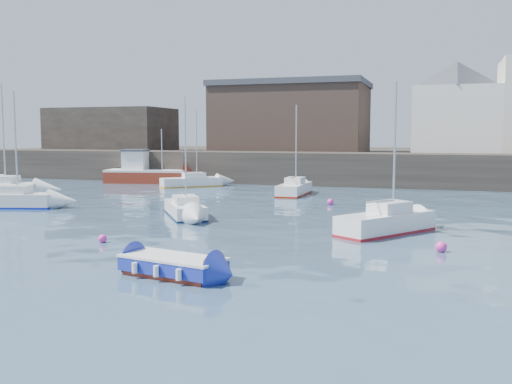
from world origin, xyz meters
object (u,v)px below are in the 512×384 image
(fishing_boat, at_px, (145,172))
(sailboat_c, at_px, (386,222))
(buoy_mid, at_px, (441,252))
(sailboat_a, at_px, (10,200))
(blue_dinghy, at_px, (173,265))
(buoy_far, at_px, (330,205))
(sailboat_h, at_px, (192,182))
(buoy_near, at_px, (103,242))
(sailboat_b, at_px, (185,209))
(sailboat_f, at_px, (294,188))

(fishing_boat, bearing_deg, sailboat_c, -41.30)
(buoy_mid, bearing_deg, sailboat_a, 167.16)
(blue_dinghy, distance_m, buoy_far, 20.97)
(sailboat_h, height_order, buoy_far, sailboat_h)
(sailboat_h, relative_size, buoy_near, 18.83)
(sailboat_a, height_order, sailboat_b, sailboat_a)
(sailboat_a, distance_m, sailboat_h, 18.02)
(sailboat_b, bearing_deg, blue_dinghy, -66.54)
(buoy_near, relative_size, buoy_mid, 0.83)
(sailboat_a, xyz_separation_m, sailboat_f, (15.46, 13.38, -0.03))
(buoy_near, xyz_separation_m, buoy_far, (6.96, 16.46, 0.00))
(fishing_boat, xyz_separation_m, sailboat_b, (13.58, -19.85, -0.57))
(buoy_mid, bearing_deg, sailboat_h, 132.66)
(sailboat_b, xyz_separation_m, buoy_mid, (14.05, -5.95, -0.44))
(sailboat_b, xyz_separation_m, buoy_far, (6.95, 8.07, -0.44))
(sailboat_f, bearing_deg, blue_dinghy, -84.60)
(blue_dinghy, relative_size, sailboat_a, 0.51)
(buoy_far, bearing_deg, sailboat_b, -130.74)
(sailboat_c, distance_m, sailboat_h, 27.35)
(sailboat_b, bearing_deg, sailboat_f, 77.06)
(blue_dinghy, distance_m, sailboat_b, 14.02)
(buoy_far, bearing_deg, blue_dinghy, -93.75)
(fishing_boat, xyz_separation_m, buoy_near, (13.57, -28.25, -1.01))
(buoy_near, bearing_deg, sailboat_f, 81.93)
(sailboat_b, distance_m, buoy_near, 8.41)
(blue_dinghy, relative_size, sailboat_f, 0.55)
(blue_dinghy, bearing_deg, buoy_near, 141.39)
(buoy_mid, distance_m, buoy_far, 15.71)
(buoy_mid, xyz_separation_m, buoy_far, (-7.10, 14.01, 0.00))
(buoy_near, height_order, buoy_mid, buoy_mid)
(sailboat_a, distance_m, buoy_near, 14.99)
(sailboat_a, bearing_deg, blue_dinghy, -35.78)
(sailboat_f, bearing_deg, fishing_boat, 159.00)
(sailboat_b, height_order, buoy_near, sailboat_b)
(fishing_boat, xyz_separation_m, buoy_mid, (27.63, -25.80, -1.01))
(blue_dinghy, distance_m, sailboat_a, 22.12)
(sailboat_a, height_order, sailboat_f, sailboat_a)
(sailboat_a, bearing_deg, sailboat_f, 40.87)
(blue_dinghy, xyz_separation_m, buoy_near, (-5.59, 4.46, -0.38))
(buoy_mid, bearing_deg, buoy_far, 116.87)
(sailboat_c, xyz_separation_m, buoy_mid, (2.51, -3.73, -0.55))
(blue_dinghy, relative_size, sailboat_h, 0.54)
(sailboat_f, xyz_separation_m, buoy_near, (-3.10, -21.85, -0.49))
(sailboat_c, height_order, buoy_mid, sailboat_c)
(fishing_boat, relative_size, sailboat_c, 1.16)
(buoy_far, bearing_deg, sailboat_a, -157.52)
(fishing_boat, relative_size, sailboat_h, 1.18)
(sailboat_c, bearing_deg, sailboat_f, 118.34)
(sailboat_b, bearing_deg, buoy_far, 49.26)
(sailboat_h, xyz_separation_m, buoy_far, (14.44, -9.36, -0.46))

